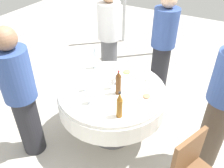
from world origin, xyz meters
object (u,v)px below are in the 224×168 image
person_far (162,47)px  plate_left (127,73)px  bottle_brown_west (118,83)px  wine_glass_right (86,83)px  dining_table (112,98)px  plate_east (147,97)px  bottle_clear_front (96,57)px  wine_glass_near (91,95)px  person_front (222,104)px  wine_glass_mid (117,77)px  person_west (109,38)px  person_north (21,95)px  bottle_amber_north (120,105)px  wine_glass_far (112,80)px

person_far → plate_left: bearing=-94.5°
bottle_brown_west → wine_glass_right: bottle_brown_west is taller
dining_table → plate_east: (-0.03, 0.41, 0.16)m
bottle_clear_front → wine_glass_right: 0.50m
bottle_brown_west → wine_glass_near: size_ratio=2.08×
person_far → person_front: bearing=-33.5°
wine_glass_mid → wine_glass_near: wine_glass_near is taller
bottle_brown_west → person_far: (-1.14, 0.10, -0.04)m
dining_table → wine_glass_mid: wine_glass_mid is taller
bottle_brown_west → wine_glass_right: (0.13, -0.34, -0.04)m
bottle_brown_west → person_west: person_west is taller
dining_table → wine_glass_right: 0.39m
person_north → person_front: (-0.85, 1.85, 0.02)m
bottle_amber_north → person_west: (-1.38, -0.91, -0.05)m
dining_table → wine_glass_far: 0.26m
dining_table → person_far: bearing=169.1°
plate_east → person_front: 0.75m
wine_glass_right → person_front: 1.42m
person_west → bottle_brown_west: bearing=-87.1°
wine_glass_far → bottle_clear_front: bearing=-126.2°
bottle_clear_front → person_west: 0.76m
bottle_brown_west → plate_east: bearing=104.8°
bottle_brown_west → wine_glass_mid: (-0.16, -0.10, -0.05)m
wine_glass_right → plate_left: wine_glass_right is taller
bottle_brown_west → wine_glass_far: bottle_brown_west is taller
dining_table → wine_glass_right: size_ratio=9.37×
wine_glass_far → person_west: (-1.01, -0.62, -0.03)m
wine_glass_right → plate_east: size_ratio=0.66×
bottle_brown_west → person_front: size_ratio=0.18×
bottle_clear_front → wine_glass_mid: size_ratio=2.60×
wine_glass_mid → person_west: person_west is taller
dining_table → person_north: size_ratio=0.80×
bottle_clear_front → person_west: (-0.72, -0.22, -0.07)m
plate_left → person_front: bearing=80.5°
bottle_brown_west → wine_glass_far: size_ratio=1.92×
plate_east → person_far: size_ratio=0.13×
bottle_amber_north → person_west: 1.65m
wine_glass_far → dining_table: bearing=-176.7°
plate_east → person_west: size_ratio=0.13×
bottle_amber_north → bottle_clear_front: (-0.66, -0.69, 0.01)m
wine_glass_right → person_west: (-1.19, -0.39, -0.01)m
dining_table → person_far: (-1.09, 0.21, 0.25)m
wine_glass_mid → person_front: person_front is taller
wine_glass_near → person_west: bearing=-157.6°
plate_east → person_west: 1.42m
bottle_clear_front → person_front: (0.12, 1.55, -0.04)m
plate_east → person_north: 1.33m
person_far → wine_glass_far: bearing=-89.9°
person_front → person_west: person_front is taller
bottle_clear_front → plate_east: bottle_clear_front is taller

